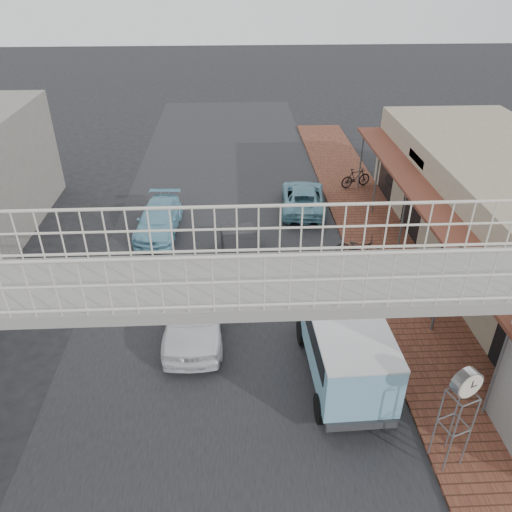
{
  "coord_description": "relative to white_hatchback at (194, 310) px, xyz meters",
  "views": [
    {
      "loc": [
        0.4,
        -11.92,
        10.6
      ],
      "look_at": [
        1.09,
        2.51,
        1.8
      ],
      "focal_mm": 35.0,
      "sensor_mm": 36.0,
      "label": 1
    }
  ],
  "objects": [
    {
      "name": "angkot_curb",
      "position": [
        4.68,
        8.79,
        -0.18
      ],
      "size": [
        2.4,
        4.49,
        1.2
      ],
      "primitive_type": "imported",
      "rotation": [
        0.0,
        0.0,
        3.04
      ],
      "color": "#69A4B6",
      "rests_on": "ground"
    },
    {
      "name": "angkot_far",
      "position": [
        -1.96,
        6.83,
        -0.18
      ],
      "size": [
        1.94,
        4.27,
        1.21
      ],
      "primitive_type": "imported",
      "rotation": [
        0.0,
        0.0,
        -0.06
      ],
      "color": "#75B2CA",
      "rests_on": "ground"
    },
    {
      "name": "angkot_van",
      "position": [
        4.37,
        -2.41,
        0.61
      ],
      "size": [
        2.19,
        4.54,
        2.19
      ],
      "rotation": [
        0.0,
        0.0,
        0.03
      ],
      "color": "black",
      "rests_on": "ground"
    },
    {
      "name": "ground",
      "position": [
        0.97,
        -0.94,
        -0.78
      ],
      "size": [
        120.0,
        120.0,
        0.0
      ],
      "primitive_type": "plane",
      "color": "black",
      "rests_on": "ground"
    },
    {
      "name": "dark_sedan",
      "position": [
        1.58,
        3.85,
        -0.15
      ],
      "size": [
        1.68,
        3.96,
        1.27
      ],
      "primitive_type": "imported",
      "rotation": [
        0.0,
        0.0,
        0.09
      ],
      "color": "black",
      "rests_on": "ground"
    },
    {
      "name": "motorcycle_near",
      "position": [
        6.27,
        4.05,
        -0.22
      ],
      "size": [
        1.88,
        1.06,
        0.93
      ],
      "primitive_type": "imported",
      "rotation": [
        0.0,
        0.0,
        1.31
      ],
      "color": "black",
      "rests_on": "sidewalk"
    },
    {
      "name": "motorcycle_far",
      "position": [
        7.73,
        11.1,
        -0.18
      ],
      "size": [
        1.76,
        0.99,
        1.02
      ],
      "primitive_type": "imported",
      "rotation": [
        0.0,
        0.0,
        1.9
      ],
      "color": "black",
      "rests_on": "sidewalk"
    },
    {
      "name": "street_clock",
      "position": [
        6.31,
        -5.31,
        1.72
      ],
      "size": [
        0.75,
        0.71,
        2.9
      ],
      "rotation": [
        0.0,
        0.0,
        0.35
      ],
      "color": "#59595B",
      "rests_on": "sidewalk"
    },
    {
      "name": "footbridge",
      "position": [
        0.97,
        -4.94,
        2.39
      ],
      "size": [
        16.4,
        2.4,
        6.34
      ],
      "color": "gray",
      "rests_on": "ground"
    },
    {
      "name": "arrow_sign",
      "position": [
        8.42,
        -0.36,
        1.72
      ],
      "size": [
        1.79,
        1.18,
        2.98
      ],
      "rotation": [
        0.0,
        0.0,
        0.23
      ],
      "color": "#59595B",
      "rests_on": "sidewalk"
    },
    {
      "name": "road_strip",
      "position": [
        0.97,
        -0.94,
        -0.78
      ],
      "size": [
        10.0,
        60.0,
        0.01
      ],
      "primitive_type": "cube",
      "color": "black",
      "rests_on": "ground"
    },
    {
      "name": "white_hatchback",
      "position": [
        0.0,
        0.0,
        0.0
      ],
      "size": [
        1.87,
        4.61,
        1.57
      ],
      "primitive_type": "imported",
      "rotation": [
        0.0,
        0.0,
        -0.0
      ],
      "color": "white",
      "rests_on": "ground"
    },
    {
      "name": "sidewalk",
      "position": [
        7.47,
        2.06,
        -0.73
      ],
      "size": [
        3.0,
        40.0,
        0.1
      ],
      "primitive_type": "cube",
      "color": "brown",
      "rests_on": "ground"
    }
  ]
}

